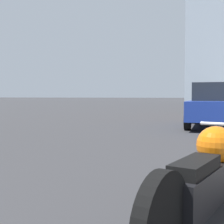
% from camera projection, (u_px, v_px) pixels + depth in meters
% --- Properties ---
extents(motorcycle, '(0.78, 2.43, 0.81)m').
position_uv_depth(motorcycle, '(208.00, 175.00, 2.68)').
color(motorcycle, black).
rests_on(motorcycle, ground_plane).
extents(parked_car_blue, '(2.18, 4.47, 1.53)m').
position_uv_depth(parked_car_blue, '(217.00, 105.00, 10.91)').
color(parked_car_blue, '#1E3899').
rests_on(parked_car_blue, ground_plane).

